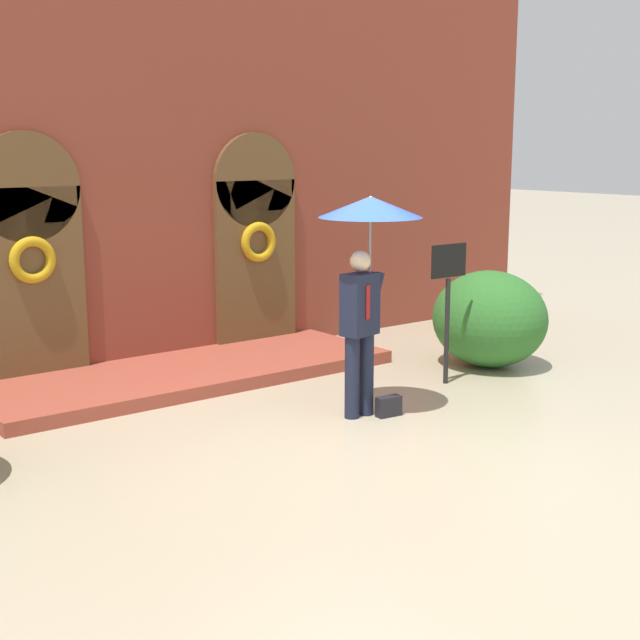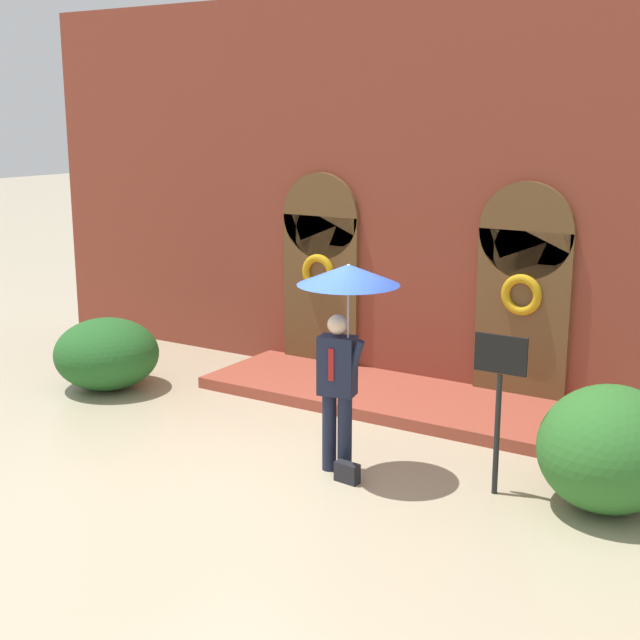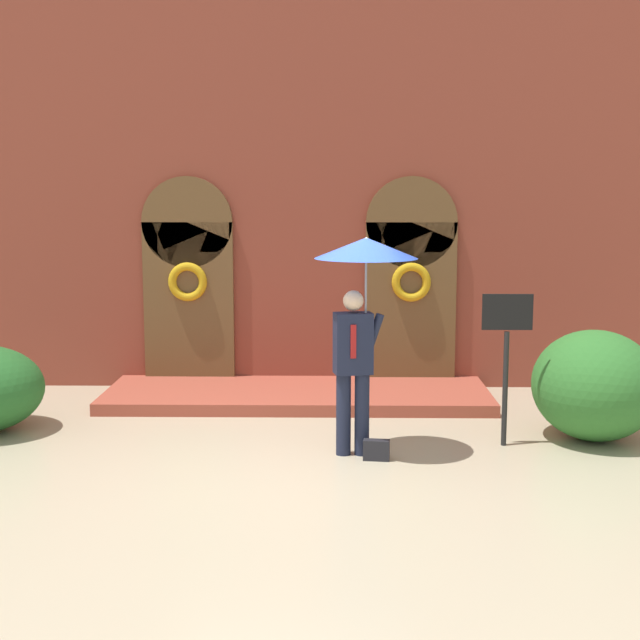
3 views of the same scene
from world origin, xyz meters
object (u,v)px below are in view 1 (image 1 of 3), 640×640
at_px(handbag, 389,406).
at_px(sign_post, 448,290).
at_px(person_with_umbrella, 368,239).
at_px(shrub_right, 489,319).

bearing_deg(handbag, sign_post, 28.13).
relative_size(handbag, sign_post, 0.16).
bearing_deg(person_with_umbrella, handbag, -52.68).
bearing_deg(handbag, shrub_right, 25.18).
relative_size(person_with_umbrella, sign_post, 1.37).
distance_m(person_with_umbrella, shrub_right, 3.06).
distance_m(handbag, sign_post, 1.89).
distance_m(person_with_umbrella, handbag, 1.82).
height_order(person_with_umbrella, shrub_right, person_with_umbrella).
height_order(handbag, shrub_right, shrub_right).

